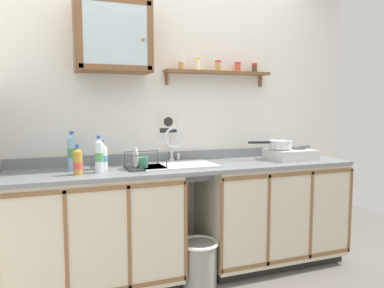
% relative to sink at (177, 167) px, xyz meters
% --- Properties ---
extents(back_wall, '(3.39, 0.07, 2.60)m').
position_rel_sink_xyz_m(back_wall, '(0.10, 0.28, 0.41)').
color(back_wall, silver).
rests_on(back_wall, ground).
extents(lower_cabinet_run, '(1.26, 0.59, 0.88)m').
position_rel_sink_xyz_m(lower_cabinet_run, '(-0.66, -0.04, -0.45)').
color(lower_cabinet_run, black).
rests_on(lower_cabinet_run, ground).
extents(lower_cabinet_run_right, '(1.25, 0.59, 0.88)m').
position_rel_sink_xyz_m(lower_cabinet_run_right, '(0.86, -0.04, -0.45)').
color(lower_cabinet_run_right, black).
rests_on(lower_cabinet_run_right, ground).
extents(countertop, '(2.75, 0.61, 0.03)m').
position_rel_sink_xyz_m(countertop, '(0.10, -0.04, -0.00)').
color(countertop, gray).
rests_on(countertop, lower_cabinet_run).
extents(backsplash, '(2.75, 0.02, 0.08)m').
position_rel_sink_xyz_m(backsplash, '(0.10, 0.24, 0.05)').
color(backsplash, gray).
rests_on(backsplash, countertop).
extents(sink, '(0.60, 0.45, 0.41)m').
position_rel_sink_xyz_m(sink, '(0.00, 0.00, 0.00)').
color(sink, silver).
rests_on(sink, countertop).
extents(hot_plate_stove, '(0.38, 0.34, 0.09)m').
position_rel_sink_xyz_m(hot_plate_stove, '(1.06, -0.03, 0.06)').
color(hot_plate_stove, silver).
rests_on(hot_plate_stove, countertop).
extents(saucepan, '(0.39, 0.21, 0.08)m').
position_rel_sink_xyz_m(saucepan, '(0.96, -0.01, 0.15)').
color(saucepan, silver).
rests_on(saucepan, hot_plate_stove).
extents(bottle_water_blue_0, '(0.07, 0.07, 0.29)m').
position_rel_sink_xyz_m(bottle_water_blue_0, '(-0.79, 0.04, 0.15)').
color(bottle_water_blue_0, '#8CB7E0').
rests_on(bottle_water_blue_0, countertop).
extents(bottle_water_clear_1, '(0.06, 0.06, 0.26)m').
position_rel_sink_xyz_m(bottle_water_clear_1, '(-0.62, -0.11, 0.14)').
color(bottle_water_clear_1, silver).
rests_on(bottle_water_clear_1, countertop).
extents(bottle_juice_amber_2, '(0.06, 0.06, 0.21)m').
position_rel_sink_xyz_m(bottle_juice_amber_2, '(-0.77, -0.15, 0.10)').
color(bottle_juice_amber_2, gold).
rests_on(bottle_juice_amber_2, countertop).
extents(bottle_opaque_white_3, '(0.09, 0.09, 0.22)m').
position_rel_sink_xyz_m(bottle_opaque_white_3, '(-0.58, 0.04, 0.11)').
color(bottle_opaque_white_3, white).
rests_on(bottle_opaque_white_3, countertop).
extents(dish_rack, '(0.29, 0.26, 0.16)m').
position_rel_sink_xyz_m(dish_rack, '(-0.28, -0.05, 0.04)').
color(dish_rack, '#333338').
rests_on(dish_rack, countertop).
extents(mug, '(0.09, 0.11, 0.09)m').
position_rel_sink_xyz_m(mug, '(-0.30, -0.07, 0.06)').
color(mug, '#337259').
rests_on(mug, countertop).
extents(wall_cabinet, '(0.57, 0.28, 0.54)m').
position_rel_sink_xyz_m(wall_cabinet, '(-0.46, 0.13, 1.01)').
color(wall_cabinet, brown).
extents(spice_shelf, '(0.96, 0.14, 0.23)m').
position_rel_sink_xyz_m(spice_shelf, '(0.45, 0.19, 0.79)').
color(spice_shelf, brown).
extents(warning_sign, '(0.18, 0.01, 0.21)m').
position_rel_sink_xyz_m(warning_sign, '(0.01, 0.25, 0.33)').
color(warning_sign, silver).
extents(trash_bin, '(0.31, 0.31, 0.36)m').
position_rel_sink_xyz_m(trash_bin, '(0.10, -0.24, -0.71)').
color(trash_bin, gray).
rests_on(trash_bin, ground).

